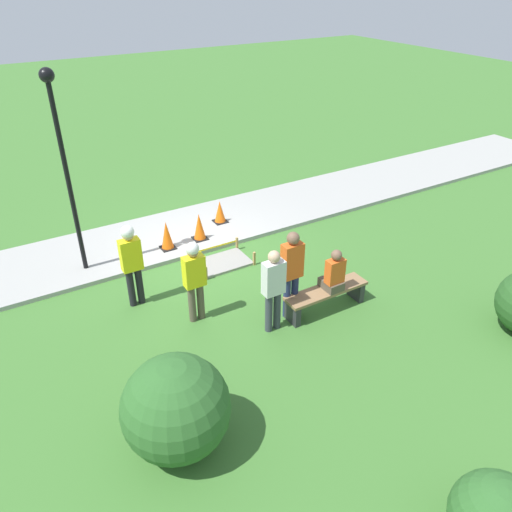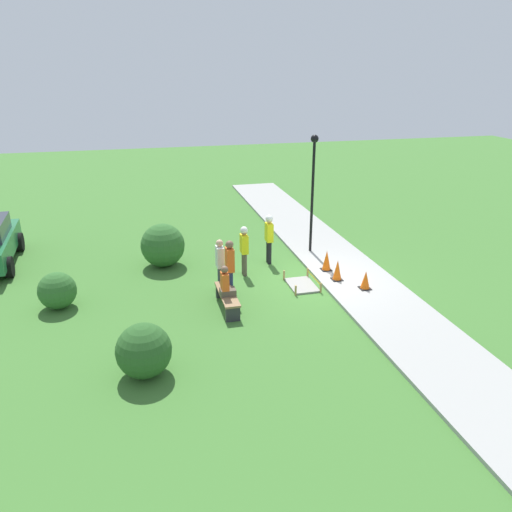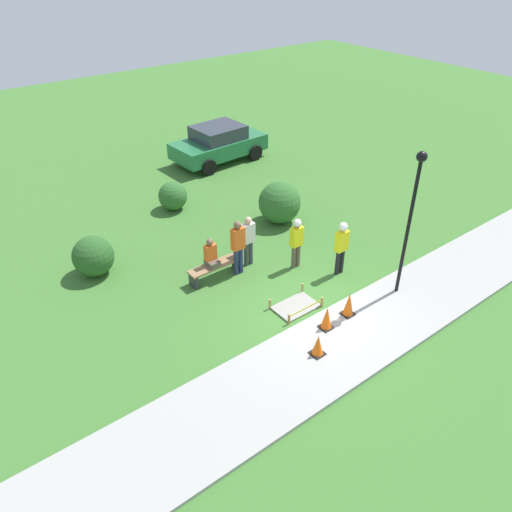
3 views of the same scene
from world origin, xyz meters
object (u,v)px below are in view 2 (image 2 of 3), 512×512
(traffic_cone_sidewalk_edge, at_px, (327,260))
(person_seated_on_bench, at_px, (226,284))
(park_bench, at_px, (227,298))
(worker_supervisor, at_px, (244,247))
(worker_assistant, at_px, (269,235))
(lamppost_near, at_px, (313,178))
(traffic_cone_near_patch, at_px, (365,280))
(traffic_cone_far_patch, at_px, (337,270))
(bystander_in_gray_shirt, at_px, (220,262))
(bystander_in_orange_shirt, at_px, (230,266))

(traffic_cone_sidewalk_edge, height_order, person_seated_on_bench, person_seated_on_bench)
(park_bench, height_order, worker_supervisor, worker_supervisor)
(worker_assistant, distance_m, lamppost_near, 2.59)
(traffic_cone_near_patch, relative_size, park_bench, 0.33)
(traffic_cone_far_patch, bearing_deg, lamppost_near, -1.68)
(person_seated_on_bench, relative_size, worker_supervisor, 0.52)
(traffic_cone_far_patch, height_order, park_bench, traffic_cone_far_patch)
(traffic_cone_sidewalk_edge, height_order, worker_assistant, worker_assistant)
(park_bench, relative_size, worker_supervisor, 1.04)
(bystander_in_gray_shirt, relative_size, lamppost_near, 0.40)
(person_seated_on_bench, height_order, lamppost_near, lamppost_near)
(traffic_cone_near_patch, relative_size, lamppost_near, 0.14)
(traffic_cone_near_patch, relative_size, person_seated_on_bench, 0.66)
(park_bench, bearing_deg, person_seated_on_bench, 154.93)
(park_bench, relative_size, person_seated_on_bench, 1.99)
(traffic_cone_sidewalk_edge, distance_m, worker_assistant, 2.22)
(worker_supervisor, height_order, bystander_in_orange_shirt, bystander_in_orange_shirt)
(traffic_cone_near_patch, distance_m, bystander_in_orange_shirt, 4.24)
(park_bench, xyz_separation_m, worker_assistant, (3.15, -2.11, 0.72))
(person_seated_on_bench, distance_m, worker_assistant, 3.92)
(worker_assistant, height_order, lamppost_near, lamppost_near)
(traffic_cone_far_patch, distance_m, park_bench, 3.92)
(traffic_cone_sidewalk_edge, bearing_deg, traffic_cone_far_patch, -177.93)
(park_bench, xyz_separation_m, bystander_in_gray_shirt, (1.22, -0.02, 0.62))
(traffic_cone_near_patch, relative_size, worker_supervisor, 0.35)
(park_bench, height_order, lamppost_near, lamppost_near)
(traffic_cone_near_patch, xyz_separation_m, lamppost_near, (3.64, 0.50, 2.47))
(worker_supervisor, distance_m, worker_assistant, 1.37)
(traffic_cone_far_patch, bearing_deg, worker_assistant, 37.48)
(traffic_cone_far_patch, relative_size, person_seated_on_bench, 0.76)
(bystander_in_orange_shirt, bearing_deg, lamppost_near, -50.18)
(traffic_cone_near_patch, distance_m, traffic_cone_far_patch, 1.04)
(traffic_cone_far_patch, height_order, worker_assistant, worker_assistant)
(person_seated_on_bench, bearing_deg, traffic_cone_sidewalk_edge, -63.28)
(traffic_cone_near_patch, xyz_separation_m, worker_assistant, (3.06, 2.26, 0.67))
(traffic_cone_near_patch, distance_m, bystander_in_gray_shirt, 4.53)
(traffic_cone_sidewalk_edge, distance_m, lamppost_near, 3.09)
(worker_supervisor, distance_m, lamppost_near, 3.69)
(person_seated_on_bench, height_order, bystander_in_orange_shirt, bystander_in_orange_shirt)
(worker_supervisor, bearing_deg, traffic_cone_near_patch, -123.61)
(traffic_cone_far_patch, height_order, worker_supervisor, worker_supervisor)
(traffic_cone_near_patch, xyz_separation_m, bystander_in_gray_shirt, (1.13, 4.35, 0.57))
(person_seated_on_bench, relative_size, worker_assistant, 0.50)
(traffic_cone_near_patch, xyz_separation_m, traffic_cone_sidewalk_edge, (1.72, 0.61, 0.05))
(worker_supervisor, distance_m, bystander_in_orange_shirt, 1.82)
(worker_assistant, relative_size, bystander_in_orange_shirt, 0.97)
(traffic_cone_far_patch, xyz_separation_m, worker_assistant, (2.20, 1.69, 0.63))
(lamppost_near, bearing_deg, bystander_in_gray_shirt, 123.06)
(worker_supervisor, xyz_separation_m, worker_assistant, (0.83, -1.08, 0.06))
(traffic_cone_far_patch, bearing_deg, bystander_in_orange_shirt, 94.29)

